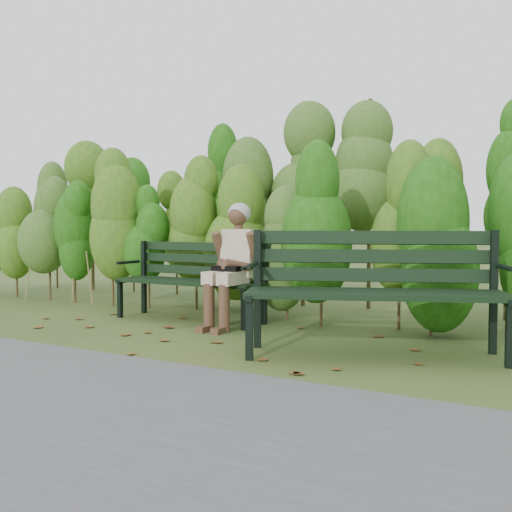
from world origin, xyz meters
The scene contains 7 objects.
ground centered at (0.00, 0.00, 0.00)m, with size 80.00×80.00×0.00m, color #2F4C1F.
footpath centered at (0.00, -2.20, 0.01)m, with size 60.00×2.50×0.01m, color #474749.
hedge_band centered at (0.00, 1.86, 1.26)m, with size 11.04×1.67×2.42m.
leaf_litter centered at (0.07, -0.21, 0.00)m, with size 5.79×2.20×0.01m.
bench_left centered at (-1.07, 0.85, 0.50)m, with size 1.70×0.56×0.85m.
bench_right centered at (1.20, 0.16, 0.59)m, with size 2.09×1.36×1.00m.
seated_woman centered at (-0.46, 0.68, 0.71)m, with size 0.50×0.73×1.27m.
Camera 1 is at (2.77, -4.44, 1.04)m, focal length 42.00 mm.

